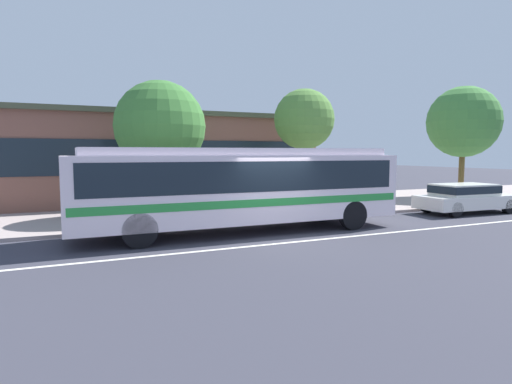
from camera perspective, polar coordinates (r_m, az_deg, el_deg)
name	(u,v)px	position (r m, az deg, el deg)	size (l,w,h in m)	color
ground_plane	(276,238)	(13.54, 2.68, -6.07)	(120.00, 120.00, 0.00)	#363641
sidewalk_slab	(208,210)	(19.67, -6.32, -2.38)	(60.00, 8.00, 0.12)	#A2928F
lane_stripe_center	(289,243)	(12.85, 4.32, -6.68)	(56.00, 0.16, 0.01)	silver
transit_bus	(241,184)	(14.31, -1.97, 1.13)	(10.93, 2.68, 2.80)	white
sedan_far_ahead	(466,197)	(21.02, 26.01, -0.57)	(4.71, 2.03, 1.29)	white
pedestrian_waiting_near_sign	(284,188)	(18.55, 3.66, 0.59)	(0.44, 0.44, 1.76)	#1F2C49
pedestrian_walking_along_curb	(128,196)	(16.55, -16.51, -0.55)	(0.45, 0.45, 1.60)	slate
pedestrian_standing_by_tree	(257,190)	(17.70, 0.16, 0.31)	(0.40, 0.40, 1.72)	navy
bus_stop_sign	(330,174)	(18.15, 9.72, 2.32)	(0.17, 0.43, 2.55)	gray
street_tree_near_stop	(160,127)	(17.92, -12.56, 8.43)	(3.64, 3.64, 5.40)	brown
street_tree_mid_block	(304,120)	(20.61, 6.39, 9.42)	(2.83, 2.83, 5.51)	brown
street_tree_far_end	(464,122)	(27.59, 25.73, 8.32)	(4.03, 4.03, 6.30)	brown
station_building	(156,158)	(24.40, -13.04, 4.38)	(16.63, 7.28, 4.69)	brown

